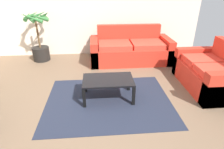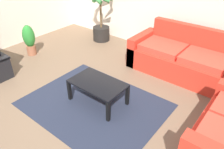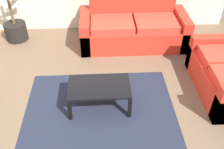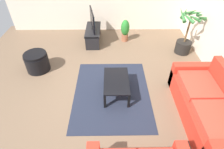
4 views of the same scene
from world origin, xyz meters
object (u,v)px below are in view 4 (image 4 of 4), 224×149
object	(u,v)px
tv_stand	(93,33)
tv	(92,20)
couch_main	(209,107)
coffee_table	(116,82)
potted_plant_small	(125,30)
potted_palm	(186,37)
ottoman	(37,62)

from	to	relation	value
tv_stand	tv	size ratio (longest dim) A/B	1.17
couch_main	tv	xyz separation A→B (m)	(-3.06, -2.41, 0.44)
tv	coffee_table	bearing A→B (deg)	15.59
couch_main	potted_plant_small	world-z (taller)	couch_main
couch_main	tv	world-z (taller)	tv
tv_stand	coffee_table	bearing A→B (deg)	15.67
coffee_table	potted_palm	world-z (taller)	potted_palm
tv	coffee_table	distance (m)	2.48
ottoman	tv	bearing A→B (deg)	137.09
tv	potted_plant_small	bearing A→B (deg)	92.25
potted_palm	tv	bearing A→B (deg)	-104.62
potted_plant_small	ottoman	world-z (taller)	potted_plant_small
potted_plant_small	ottoman	xyz separation A→B (m)	(1.50, -2.37, -0.14)
tv	ottoman	size ratio (longest dim) A/B	1.59
coffee_table	couch_main	bearing A→B (deg)	68.22
potted_plant_small	couch_main	bearing A→B (deg)	24.27
tv_stand	ottoman	bearing A→B (deg)	-42.86
coffee_table	potted_palm	size ratio (longest dim) A/B	0.68
couch_main	potted_plant_small	xyz separation A→B (m)	(-3.10, -1.40, 0.08)
coffee_table	potted_plant_small	size ratio (longest dim) A/B	1.25
couch_main	potted_plant_small	size ratio (longest dim) A/B	2.91
tv	potted_palm	distance (m)	2.77
tv	tv_stand	bearing A→B (deg)	-79.67
coffee_table	potted_plant_small	world-z (taller)	potted_plant_small
couch_main	tv	distance (m)	3.92
potted_palm	potted_plant_small	xyz separation A→B (m)	(-0.74, -1.66, -0.13)
couch_main	coffee_table	bearing A→B (deg)	-111.78
tv_stand	coffee_table	xyz separation A→B (m)	(2.36, 0.66, 0.05)
couch_main	potted_palm	bearing A→B (deg)	173.72
potted_palm	ottoman	distance (m)	4.11
couch_main	ottoman	size ratio (longest dim) A/B	3.48
tv	coffee_table	xyz separation A→B (m)	(2.36, 0.66, -0.41)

